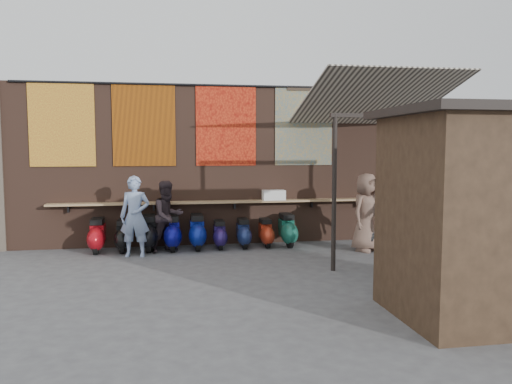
# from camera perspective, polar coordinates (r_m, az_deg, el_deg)

# --- Properties ---
(ground) EXTENTS (70.00, 70.00, 0.00)m
(ground) POSITION_cam_1_polar(r_m,az_deg,el_deg) (10.35, -3.52, -8.62)
(ground) COLOR #474749
(ground) RESTS_ON ground
(brick_wall) EXTENTS (10.00, 0.40, 4.00)m
(brick_wall) POSITION_cam_1_polar(r_m,az_deg,el_deg) (12.75, -4.87, 3.06)
(brick_wall) COLOR brown
(brick_wall) RESTS_ON ground
(pier_right) EXTENTS (0.50, 0.50, 4.00)m
(pier_right) POSITION_cam_1_polar(r_m,az_deg,el_deg) (14.16, 16.63, 3.07)
(pier_right) COLOR #4C4238
(pier_right) RESTS_ON ground
(eating_counter) EXTENTS (8.00, 0.32, 0.05)m
(eating_counter) POSITION_cam_1_polar(r_m,az_deg,el_deg) (12.44, -4.69, -1.14)
(eating_counter) COLOR #9E7A51
(eating_counter) RESTS_ON brick_wall
(shelf_box) EXTENTS (0.56, 0.30, 0.25)m
(shelf_box) POSITION_cam_1_polar(r_m,az_deg,el_deg) (12.61, 2.03, -0.36)
(shelf_box) COLOR white
(shelf_box) RESTS_ON eating_counter
(tapestry_redgold) EXTENTS (1.50, 0.02, 2.00)m
(tapestry_redgold) POSITION_cam_1_polar(r_m,az_deg,el_deg) (12.74, -21.30, 7.23)
(tapestry_redgold) COLOR #9D2D16
(tapestry_redgold) RESTS_ON brick_wall
(tapestry_sun) EXTENTS (1.50, 0.02, 2.00)m
(tapestry_sun) POSITION_cam_1_polar(r_m,az_deg,el_deg) (12.50, -12.67, 7.50)
(tapestry_sun) COLOR orange
(tapestry_sun) RESTS_ON brick_wall
(tapestry_orange) EXTENTS (1.50, 0.02, 2.00)m
(tapestry_orange) POSITION_cam_1_polar(r_m,az_deg,el_deg) (12.56, -3.44, 7.60)
(tapestry_orange) COLOR red
(tapestry_orange) RESTS_ON brick_wall
(tapestry_multi) EXTENTS (1.50, 0.02, 2.00)m
(tapestry_multi) POSITION_cam_1_polar(r_m,az_deg,el_deg) (12.93, 5.48, 7.52)
(tapestry_multi) COLOR #255F89
(tapestry_multi) RESTS_ON brick_wall
(hang_rail) EXTENTS (9.50, 0.06, 0.06)m
(hang_rail) POSITION_cam_1_polar(r_m,az_deg,el_deg) (12.60, -4.85, 12.06)
(hang_rail) COLOR black
(hang_rail) RESTS_ON brick_wall
(scooter_stool_0) EXTENTS (0.37, 0.83, 0.79)m
(scooter_stool_0) POSITION_cam_1_polar(r_m,az_deg,el_deg) (12.29, -17.68, -4.77)
(scooter_stool_0) COLOR #AB0D16
(scooter_stool_0) RESTS_ON ground
(scooter_stool_1) EXTENTS (0.35, 0.78, 0.74)m
(scooter_stool_1) POSITION_cam_1_polar(r_m,az_deg,el_deg) (12.23, -14.93, -4.86)
(scooter_stool_1) COLOR black
(scooter_stool_1) RESTS_ON ground
(scooter_stool_2) EXTENTS (0.40, 0.88, 0.84)m
(scooter_stool_2) POSITION_cam_1_polar(r_m,az_deg,el_deg) (12.17, -12.13, -4.63)
(scooter_stool_2) COLOR black
(scooter_stool_2) RESTS_ON ground
(scooter_stool_3) EXTENTS (0.39, 0.87, 0.83)m
(scooter_stool_3) POSITION_cam_1_polar(r_m,az_deg,el_deg) (12.13, -9.51, -4.64)
(scooter_stool_3) COLOR #0B0C7B
(scooter_stool_3) RESTS_ON ground
(scooter_stool_4) EXTENTS (0.39, 0.87, 0.83)m
(scooter_stool_4) POSITION_cam_1_polar(r_m,az_deg,el_deg) (12.17, -6.74, -4.56)
(scooter_stool_4) COLOR navy
(scooter_stool_4) RESTS_ON ground
(scooter_stool_5) EXTENTS (0.32, 0.71, 0.68)m
(scooter_stool_5) POSITION_cam_1_polar(r_m,az_deg,el_deg) (12.19, -4.18, -4.89)
(scooter_stool_5) COLOR #241655
(scooter_stool_5) RESTS_ON ground
(scooter_stool_6) EXTENTS (0.33, 0.74, 0.70)m
(scooter_stool_6) POSITION_cam_1_polar(r_m,az_deg,el_deg) (12.29, -1.46, -4.74)
(scooter_stool_6) COLOR navy
(scooter_stool_6) RESTS_ON ground
(scooter_stool_7) EXTENTS (0.32, 0.72, 0.68)m
(scooter_stool_7) POSITION_cam_1_polar(r_m,az_deg,el_deg) (12.41, 1.14, -4.68)
(scooter_stool_7) COLOR #A82B16
(scooter_stool_7) RESTS_ON ground
(scooter_stool_8) EXTENTS (0.38, 0.84, 0.80)m
(scooter_stool_8) POSITION_cam_1_polar(r_m,az_deg,el_deg) (12.46, 3.60, -4.37)
(scooter_stool_8) COLOR #175E4C
(scooter_stool_8) RESTS_ON ground
(diner_left) EXTENTS (0.72, 0.53, 1.83)m
(diner_left) POSITION_cam_1_polar(r_m,az_deg,el_deg) (11.53, -13.66, -2.71)
(diner_left) COLOR #869BC4
(diner_left) RESTS_ON ground
(diner_right) EXTENTS (1.03, 0.98, 1.68)m
(diner_right) POSITION_cam_1_polar(r_m,az_deg,el_deg) (11.93, -10.04, -2.75)
(diner_right) COLOR #32262C
(diner_right) RESTS_ON ground
(shopper_navy) EXTENTS (1.03, 0.96, 1.71)m
(shopper_navy) POSITION_cam_1_polar(r_m,az_deg,el_deg) (11.79, 16.67, -2.90)
(shopper_navy) COLOR #151E31
(shopper_navy) RESTS_ON ground
(shopper_grey) EXTENTS (1.24, 1.11, 1.66)m
(shopper_grey) POSITION_cam_1_polar(r_m,az_deg,el_deg) (10.41, 15.91, -4.05)
(shopper_grey) COLOR slate
(shopper_grey) RESTS_ON ground
(shopper_tan) EXTENTS (1.08, 1.00, 1.85)m
(shopper_tan) POSITION_cam_1_polar(r_m,az_deg,el_deg) (12.07, 12.44, -2.29)
(shopper_tan) COLOR #795B4D
(shopper_tan) RESTS_ON ground
(market_stall) EXTENTS (2.68, 2.02, 2.89)m
(market_stall) POSITION_cam_1_polar(r_m,az_deg,el_deg) (7.94, 25.22, -2.68)
(market_stall) COLOR black
(market_stall) RESTS_ON ground
(stall_roof) EXTENTS (3.00, 2.32, 0.12)m
(stall_roof) POSITION_cam_1_polar(r_m,az_deg,el_deg) (7.89, 25.65, 8.23)
(stall_roof) COLOR black
(stall_roof) RESTS_ON market_stall
(stall_sign) EXTENTS (1.20, 0.05, 0.50)m
(stall_sign) POSITION_cam_1_polar(r_m,az_deg,el_deg) (8.74, 21.50, 2.42)
(stall_sign) COLOR gold
(stall_sign) RESTS_ON market_stall
(stall_shelf) EXTENTS (2.22, 0.11, 0.06)m
(stall_shelf) POSITION_cam_1_polar(r_m,az_deg,el_deg) (8.85, 21.28, -4.34)
(stall_shelf) COLOR #473321
(stall_shelf) RESTS_ON market_stall
(awning_canvas) EXTENTS (3.20, 3.28, 0.97)m
(awning_canvas) POSITION_cam_1_polar(r_m,az_deg,el_deg) (11.86, 13.24, 10.29)
(awning_canvas) COLOR beige
(awning_canvas) RESTS_ON brick_wall
(awning_ledger) EXTENTS (3.30, 0.08, 0.12)m
(awning_ledger) POSITION_cam_1_polar(r_m,az_deg,el_deg) (13.37, 10.58, 11.46)
(awning_ledger) COLOR #33261C
(awning_ledger) RESTS_ON brick_wall
(awning_header) EXTENTS (3.00, 0.08, 0.08)m
(awning_header) POSITION_cam_1_polar(r_m,az_deg,el_deg) (10.46, 16.41, 8.34)
(awning_header) COLOR black
(awning_header) RESTS_ON awning_post_left
(awning_post_left) EXTENTS (0.09, 0.09, 3.10)m
(awning_post_left) POSITION_cam_1_polar(r_m,az_deg,el_deg) (9.95, 8.92, -0.16)
(awning_post_left) COLOR black
(awning_post_left) RESTS_ON ground
(awning_post_right) EXTENTS (0.09, 0.09, 3.10)m
(awning_post_right) POSITION_cam_1_polar(r_m,az_deg,el_deg) (11.16, 22.68, 0.07)
(awning_post_right) COLOR black
(awning_post_right) RESTS_ON ground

